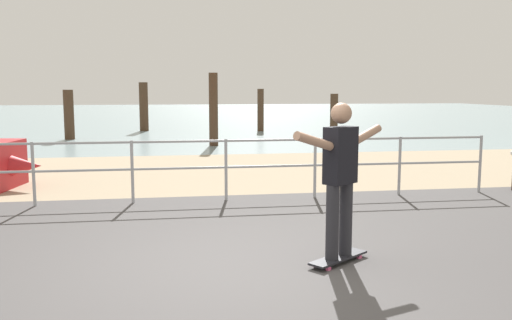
{
  "coord_description": "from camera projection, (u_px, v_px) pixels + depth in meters",
  "views": [
    {
      "loc": [
        -0.57,
        -5.41,
        1.88
      ],
      "look_at": [
        0.6,
        2.0,
        0.9
      ],
      "focal_mm": 38.48,
      "sensor_mm": 36.0,
      "label": 1
    }
  ],
  "objects": [
    {
      "name": "groyne_post_0",
      "position": [
        69.0,
        115.0,
        20.08
      ],
      "size": [
        0.36,
        0.36,
        1.84
      ],
      "primitive_type": "cylinder",
      "color": "#422D1E",
      "rests_on": "ground"
    },
    {
      "name": "sea_surface",
      "position": [
        177.0,
        115.0,
        39.91
      ],
      "size": [
        72.0,
        50.0,
        0.04
      ],
      "primitive_type": "cube",
      "color": "#849EA3",
      "rests_on": "ground"
    },
    {
      "name": "ground_plane",
      "position": [
        241.0,
        312.0,
        4.65
      ],
      "size": [
        24.0,
        10.0,
        0.04
      ],
      "primitive_type": "cube",
      "color": "#474444",
      "rests_on": "ground"
    },
    {
      "name": "groyne_post_1",
      "position": [
        144.0,
        107.0,
        24.11
      ],
      "size": [
        0.38,
        0.38,
        2.15
      ],
      "primitive_type": "cylinder",
      "color": "#422D1E",
      "rests_on": "ground"
    },
    {
      "name": "groyne_post_3",
      "position": [
        261.0,
        110.0,
        24.02
      ],
      "size": [
        0.28,
        0.28,
        1.87
      ],
      "primitive_type": "cylinder",
      "color": "#422D1E",
      "rests_on": "ground"
    },
    {
      "name": "skateboard",
      "position": [
        338.0,
        258.0,
        5.9
      ],
      "size": [
        0.76,
        0.63,
        0.08
      ],
      "color": "black",
      "rests_on": "ground"
    },
    {
      "name": "skateboarder",
      "position": [
        340.0,
        171.0,
        5.78
      ],
      "size": [
        1.22,
        0.93,
        1.65
      ],
      "color": "#26262B",
      "rests_on": "skateboard"
    },
    {
      "name": "groyne_post_2",
      "position": [
        213.0,
        110.0,
        17.85
      ],
      "size": [
        0.29,
        0.29,
        2.39
      ],
      "primitive_type": "cylinder",
      "color": "#422D1E",
      "rests_on": "ground"
    },
    {
      "name": "railing_fence",
      "position": [
        83.0,
        163.0,
        8.77
      ],
      "size": [
        13.82,
        0.05,
        1.05
      ],
      "color": "#9EA0A5",
      "rests_on": "ground"
    },
    {
      "name": "beach_strip",
      "position": [
        196.0,
        172.0,
        12.49
      ],
      "size": [
        24.0,
        6.0,
        0.04
      ],
      "primitive_type": "cube",
      "color": "tan",
      "rests_on": "ground"
    },
    {
      "name": "groyne_post_4",
      "position": [
        334.0,
        115.0,
        21.85
      ],
      "size": [
        0.31,
        0.31,
        1.68
      ],
      "primitive_type": "cylinder",
      "color": "#422D1E",
      "rests_on": "ground"
    }
  ]
}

